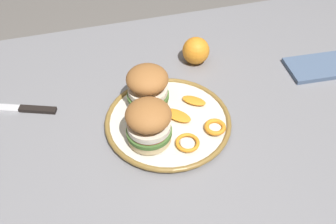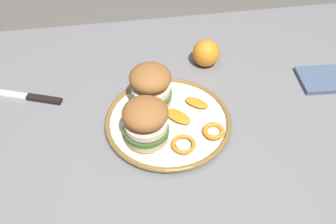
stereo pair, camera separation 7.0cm
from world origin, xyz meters
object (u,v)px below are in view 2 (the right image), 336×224
sandwich_half_left (146,121)px  table_knife (26,97)px  dinner_plate (168,121)px  sandwich_half_right (151,85)px  whole_orange (206,53)px  dining_table (194,138)px

sandwich_half_left → table_knife: 0.35m
dinner_plate → sandwich_half_right: (0.03, -0.06, 0.06)m
sandwich_half_left → whole_orange: (-0.19, -0.25, -0.03)m
dinner_plate → sandwich_half_left: (0.06, 0.05, 0.06)m
dining_table → whole_orange: 0.23m
whole_orange → table_knife: size_ratio=0.35×
sandwich_half_left → sandwich_half_right: 0.11m
whole_orange → table_knife: bearing=7.6°
sandwich_half_left → whole_orange: 0.32m
dining_table → dinner_plate: bearing=26.3°
table_knife → whole_orange: bearing=-172.4°
sandwich_half_left → dinner_plate: bearing=-140.0°
dinner_plate → sandwich_half_right: sandwich_half_right is taller
dining_table → table_knife: size_ratio=6.22×
dinner_plate → sandwich_half_left: bearing=40.0°
sandwich_half_left → whole_orange: size_ratio=1.57×
table_knife → sandwich_half_right: bearing=165.7°
dining_table → sandwich_half_right: 0.21m
dining_table → sandwich_half_left: bearing=32.6°
dinner_plate → sandwich_half_left: sandwich_half_left is taller
table_knife → sandwich_half_left: bearing=146.2°
dining_table → sandwich_half_right: (0.11, -0.03, 0.18)m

